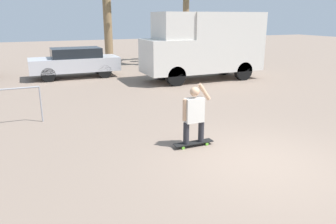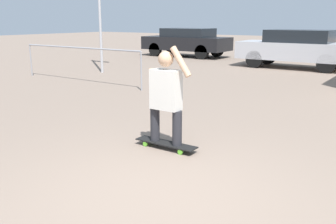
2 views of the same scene
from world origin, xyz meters
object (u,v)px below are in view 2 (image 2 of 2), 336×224
person_skateboarder (166,93)px  parked_car_silver (296,48)px  parked_car_black (186,41)px  skateboard (166,144)px

person_skateboarder → parked_car_silver: person_skateboarder is taller
parked_car_black → parked_car_silver: bearing=-15.1°
parked_car_silver → parked_car_black: parked_car_silver is taller
parked_car_silver → parked_car_black: (-6.07, 1.64, -0.02)m
skateboard → parked_car_silver: (-1.23, 10.64, 0.72)m
skateboard → parked_car_black: (-7.30, 12.28, 0.70)m
skateboard → parked_car_black: 14.30m
skateboard → person_skateboarder: bearing=-180.0°
skateboard → parked_car_silver: 10.73m
parked_car_silver → person_skateboarder: bearing=-83.4°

